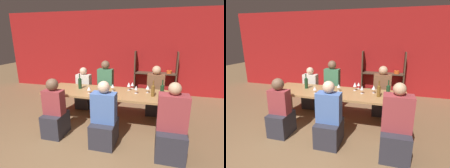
% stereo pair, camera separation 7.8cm
% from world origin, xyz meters
% --- Properties ---
extents(ground_plane, '(18.00, 18.00, 0.00)m').
position_xyz_m(ground_plane, '(0.00, 0.00, 0.00)').
color(ground_plane, brown).
extents(wall_back_red, '(8.80, 0.06, 2.70)m').
position_xyz_m(wall_back_red, '(0.00, 3.83, 1.35)').
color(wall_back_red, '#A31919').
rests_on(wall_back_red, ground_plane).
extents(shelf_unit, '(1.32, 0.30, 1.42)m').
position_xyz_m(shelf_unit, '(1.07, 3.63, 0.49)').
color(shelf_unit, '#4C3828').
rests_on(shelf_unit, ground_plane).
extents(dining_table, '(2.89, 0.86, 0.73)m').
position_xyz_m(dining_table, '(0.18, 1.41, 0.65)').
color(dining_table, '#AD7F4C').
rests_on(dining_table, ground_plane).
extents(wine_bottle_green, '(0.08, 0.08, 0.34)m').
position_xyz_m(wine_bottle_green, '(-0.56, 1.49, 0.86)').
color(wine_bottle_green, '#19381E').
rests_on(wine_bottle_green, dining_table).
extents(wine_bottle_dark, '(0.08, 0.08, 0.31)m').
position_xyz_m(wine_bottle_dark, '(1.23, 1.49, 0.84)').
color(wine_bottle_dark, '#19381E').
rests_on(wine_bottle_dark, dining_table).
extents(wine_bottle_amber, '(0.07, 0.07, 0.32)m').
position_xyz_m(wine_bottle_amber, '(1.05, 1.35, 0.85)').
color(wine_bottle_amber, brown).
rests_on(wine_bottle_amber, dining_table).
extents(wine_glass_red_a, '(0.08, 0.08, 0.15)m').
position_xyz_m(wine_glass_red_a, '(0.20, 1.49, 0.84)').
color(wine_glass_red_a, white).
rests_on(wine_glass_red_a, dining_table).
extents(wine_glass_empty_a, '(0.08, 0.08, 0.16)m').
position_xyz_m(wine_glass_empty_a, '(0.94, 1.55, 0.84)').
color(wine_glass_empty_a, white).
rests_on(wine_glass_empty_a, dining_table).
extents(wine_glass_white_a, '(0.08, 0.08, 0.15)m').
position_xyz_m(wine_glass_white_a, '(0.07, 1.25, 0.83)').
color(wine_glass_white_a, white).
rests_on(wine_glass_white_a, dining_table).
extents(wine_glass_red_b, '(0.07, 0.07, 0.17)m').
position_xyz_m(wine_glass_red_b, '(0.71, 1.45, 0.84)').
color(wine_glass_red_b, white).
rests_on(wine_glass_red_b, dining_table).
extents(wine_glass_white_b, '(0.07, 0.07, 0.15)m').
position_xyz_m(wine_glass_white_b, '(0.59, 1.77, 0.83)').
color(wine_glass_white_b, white).
rests_on(wine_glass_white_b, dining_table).
extents(wine_glass_white_c, '(0.08, 0.08, 0.18)m').
position_xyz_m(wine_glass_white_c, '(0.53, 1.62, 0.86)').
color(wine_glass_white_c, white).
rests_on(wine_glass_white_c, dining_table).
extents(wine_glass_empty_b, '(0.08, 0.08, 0.14)m').
position_xyz_m(wine_glass_empty_b, '(-0.24, 1.22, 0.83)').
color(wine_glass_empty_b, white).
rests_on(wine_glass_empty_b, dining_table).
extents(wine_glass_white_d, '(0.08, 0.08, 0.16)m').
position_xyz_m(wine_glass_white_d, '(0.04, 1.06, 0.83)').
color(wine_glass_white_d, white).
rests_on(wine_glass_white_d, dining_table).
extents(person_near_a, '(0.38, 0.47, 1.13)m').
position_xyz_m(person_near_a, '(-0.75, 0.69, 0.42)').
color(person_near_a, '#2D2D38').
rests_on(person_near_a, ground_plane).
extents(person_far_a, '(0.39, 0.48, 1.29)m').
position_xyz_m(person_far_a, '(-0.16, 2.18, 0.48)').
color(person_far_a, '#2D2D38').
rests_on(person_far_a, ground_plane).
extents(person_near_b, '(0.42, 0.53, 1.16)m').
position_xyz_m(person_near_b, '(0.26, 0.64, 0.42)').
color(person_near_b, '#2D2D38').
rests_on(person_near_b, ground_plane).
extents(person_far_b, '(0.37, 0.47, 1.10)m').
position_xyz_m(person_far_b, '(-0.75, 2.13, 0.40)').
color(person_far_b, '#2D2D38').
rests_on(person_far_b, ground_plane).
extents(person_near_c, '(0.45, 0.56, 1.23)m').
position_xyz_m(person_near_c, '(1.37, 0.59, 0.44)').
color(person_near_c, '#2D2D38').
rests_on(person_near_c, ground_plane).
extents(person_far_c, '(0.41, 0.51, 1.20)m').
position_xyz_m(person_far_c, '(1.10, 2.19, 0.44)').
color(person_far_c, '#2D2D38').
rests_on(person_far_c, ground_plane).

